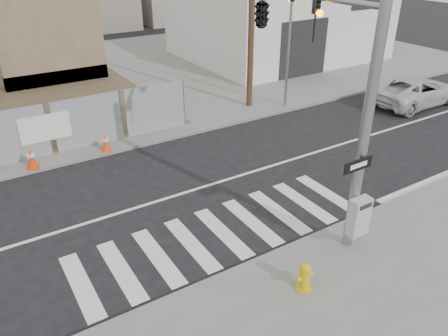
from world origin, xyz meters
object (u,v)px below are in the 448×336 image
fire_hydrant (305,276)px  traffic_cone_c (31,158)px  auto_shop (278,19)px  traffic_cone_d (105,142)px  signal_pole (293,48)px  suv (416,91)px

fire_hydrant → traffic_cone_c: size_ratio=0.96×
auto_shop → traffic_cone_d: bearing=-149.9°
signal_pole → traffic_cone_c: bearing=135.0°
fire_hydrant → traffic_cone_d: size_ratio=1.06×
auto_shop → fire_hydrant: bearing=-126.5°
auto_shop → fire_hydrant: (-13.63, -18.45, -2.05)m
traffic_cone_c → signal_pole: bearing=-45.0°
auto_shop → traffic_cone_d: size_ratio=17.32×
suv → auto_shop: bearing=-1.0°
fire_hydrant → traffic_cone_d: bearing=113.9°
auto_shop → fire_hydrant: 23.03m
suv → traffic_cone_d: (-14.86, 2.69, -0.24)m
traffic_cone_c → auto_shop: bearing=26.2°
auto_shop → suv: 11.58m
auto_shop → suv: bearing=-91.2°
signal_pole → traffic_cone_d: size_ratio=10.10×
signal_pole → auto_shop: (11.50, 15.01, -2.25)m
signal_pole → traffic_cone_c: signal_pole is taller
fire_hydrant → suv: (13.40, 7.02, 0.21)m
suv → traffic_cone_d: bearing=79.9°
signal_pole → suv: 12.51m
suv → traffic_cone_d: size_ratio=7.21×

